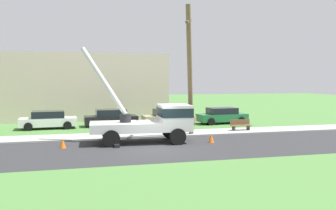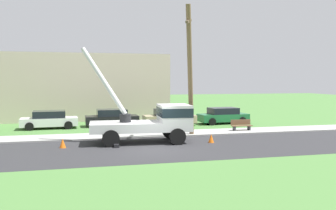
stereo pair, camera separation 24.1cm
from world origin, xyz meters
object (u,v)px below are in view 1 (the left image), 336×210
at_px(leaning_utility_pole, 190,70).
at_px(parked_sedan_white, 48,120).
at_px(traffic_cone_behind, 63,143).
at_px(parked_sedan_tan, 169,117).
at_px(utility_truck, 154,120).
at_px(traffic_cone_ahead, 211,138).
at_px(park_bench, 241,125).
at_px(parked_sedan_green, 222,116).
at_px(parked_sedan_black, 111,118).

xyz_separation_m(leaning_utility_pole, parked_sedan_white, (-9.62, 6.99, -3.84)).
distance_m(traffic_cone_behind, parked_sedan_tan, 12.13).
bearing_deg(utility_truck, traffic_cone_ahead, -17.22).
bearing_deg(park_bench, parked_sedan_green, 83.34).
relative_size(utility_truck, leaning_utility_pole, 0.76).
distance_m(utility_truck, leaning_utility_pole, 4.39).
xyz_separation_m(parked_sedan_tan, park_bench, (4.37, -4.92, -0.25)).
relative_size(parked_sedan_black, park_bench, 2.77).
height_order(traffic_cone_ahead, traffic_cone_behind, same).
distance_m(traffic_cone_behind, parked_sedan_black, 10.08).
bearing_deg(parked_sedan_white, traffic_cone_behind, -81.49).
height_order(utility_truck, traffic_cone_ahead, utility_truck).
xyz_separation_m(traffic_cone_ahead, parked_sedan_tan, (-0.41, 9.01, 0.43)).
height_order(parked_sedan_black, parked_sedan_tan, same).
height_order(parked_sedan_green, park_bench, parked_sedan_green).
height_order(parked_sedan_white, parked_sedan_black, same).
height_order(traffic_cone_ahead, park_bench, park_bench).
xyz_separation_m(parked_sedan_green, park_bench, (-0.58, -5.00, -0.25)).
height_order(parked_sedan_white, parked_sedan_tan, same).
bearing_deg(parked_sedan_black, utility_truck, -78.13).
bearing_deg(parked_sedan_green, traffic_cone_ahead, -116.54).
bearing_deg(parked_sedan_black, park_bench, -31.67).
relative_size(leaning_utility_pole, parked_sedan_black, 2.00).
bearing_deg(utility_truck, parked_sedan_white, 129.53).
bearing_deg(traffic_cone_ahead, parked_sedan_white, 137.66).
height_order(traffic_cone_behind, park_bench, park_bench).
xyz_separation_m(traffic_cone_ahead, traffic_cone_behind, (-8.93, 0.38, 0.00)).
relative_size(traffic_cone_ahead, park_bench, 0.35).
height_order(utility_truck, parked_sedan_tan, utility_truck).
relative_size(parked_sedan_white, park_bench, 2.80).
distance_m(parked_sedan_tan, park_bench, 6.59).
height_order(leaning_utility_pole, parked_sedan_green, leaning_utility_pole).
height_order(utility_truck, traffic_cone_behind, utility_truck).
bearing_deg(parked_sedan_tan, traffic_cone_behind, -134.65).
bearing_deg(parked_sedan_black, traffic_cone_ahead, -61.71).
xyz_separation_m(traffic_cone_behind, parked_sedan_black, (3.68, 9.38, 0.43)).
distance_m(parked_sedan_black, parked_sedan_green, 9.81).
bearing_deg(leaning_utility_pole, parked_sedan_white, 144.00).
bearing_deg(parked_sedan_green, park_bench, -96.66).
height_order(parked_sedan_black, parked_sedan_green, same).
relative_size(utility_truck, traffic_cone_behind, 12.05).
bearing_deg(traffic_cone_ahead, traffic_cone_behind, 177.54).
bearing_deg(leaning_utility_pole, parked_sedan_black, 121.88).
relative_size(leaning_utility_pole, park_bench, 5.53).
xyz_separation_m(parked_sedan_white, parked_sedan_black, (5.02, 0.40, 0.00)).
height_order(parked_sedan_white, park_bench, parked_sedan_white).
height_order(traffic_cone_behind, parked_sedan_white, parked_sedan_white).
xyz_separation_m(leaning_utility_pole, parked_sedan_tan, (0.25, 6.63, -3.84)).
height_order(traffic_cone_ahead, parked_sedan_black, parked_sedan_black).
height_order(leaning_utility_pole, parked_sedan_white, leaning_utility_pole).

